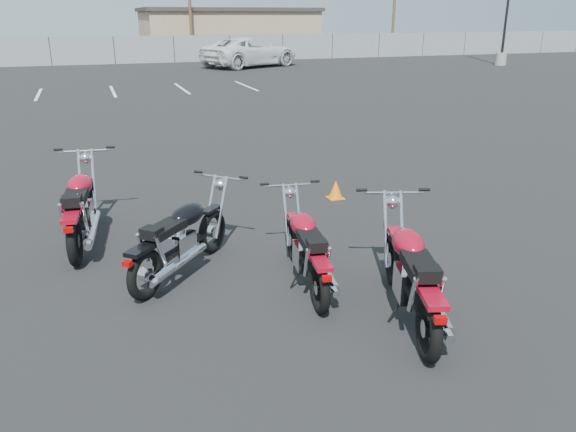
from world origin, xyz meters
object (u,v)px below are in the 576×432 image
object	(u,v)px
motorcycle_third_red	(307,249)
white_van	(250,44)
motorcycle_rear_red	(412,274)
motorcycle_second_black	(181,238)
motorcycle_front_red	(81,208)

from	to	relation	value
motorcycle_third_red	white_van	bearing A→B (deg)	75.30
white_van	motorcycle_rear_red	bearing A→B (deg)	141.32
motorcycle_rear_red	white_van	bearing A→B (deg)	77.14
motorcycle_second_black	white_van	world-z (taller)	white_van
motorcycle_front_red	motorcycle_rear_red	xyz separation A→B (m)	(3.32, -3.47, -0.01)
motorcycle_rear_red	motorcycle_front_red	bearing A→B (deg)	133.71
motorcycle_second_black	motorcycle_rear_red	size ratio (longest dim) A/B	0.81
motorcycle_second_black	motorcycle_rear_red	world-z (taller)	motorcycle_rear_red
motorcycle_third_red	motorcycle_rear_red	bearing A→B (deg)	-56.38
motorcycle_second_black	white_van	bearing A→B (deg)	72.41
motorcycle_front_red	motorcycle_rear_red	size ratio (longest dim) A/B	1.03
motorcycle_second_black	motorcycle_third_red	distance (m)	1.60
motorcycle_front_red	motorcycle_rear_red	world-z (taller)	motorcycle_front_red
motorcycle_front_red	white_van	xyz separation A→B (m)	(10.41, 27.60, 0.89)
motorcycle_third_red	white_van	distance (m)	30.96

